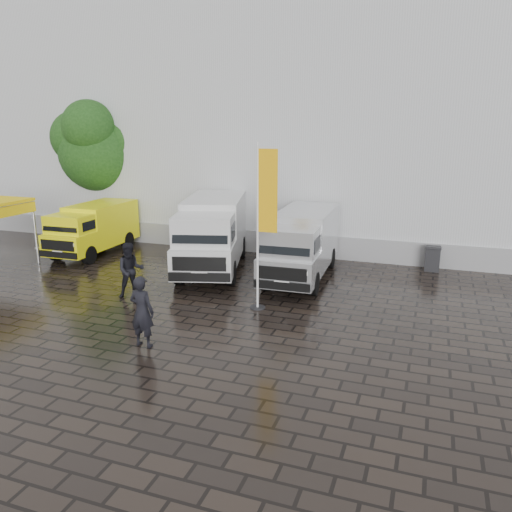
{
  "coord_description": "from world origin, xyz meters",
  "views": [
    {
      "loc": [
        5.36,
        -13.26,
        5.66
      ],
      "look_at": [
        -0.15,
        2.2,
        1.39
      ],
      "focal_mm": 35.0,
      "sensor_mm": 36.0,
      "label": 1
    }
  ],
  "objects": [
    {
      "name": "exhibition_hall",
      "position": [
        2.0,
        16.0,
        6.0
      ],
      "size": [
        44.0,
        16.0,
        12.0
      ],
      "primitive_type": "cube",
      "color": "silver",
      "rests_on": "ground"
    },
    {
      "name": "hall_plinth",
      "position": [
        2.0,
        7.95,
        0.5
      ],
      "size": [
        44.0,
        0.15,
        1.0
      ],
      "primitive_type": "cube",
      "color": "gray",
      "rests_on": "ground"
    },
    {
      "name": "ground",
      "position": [
        0.0,
        0.0,
        0.0
      ],
      "size": [
        120.0,
        120.0,
        0.0
      ],
      "primitive_type": "plane",
      "color": "black",
      "rests_on": "ground"
    },
    {
      "name": "flagpole",
      "position": [
        0.52,
        0.99,
        2.94
      ],
      "size": [
        0.88,
        0.5,
        5.24
      ],
      "color": "black",
      "rests_on": "ground"
    },
    {
      "name": "person_front",
      "position": [
        -1.57,
        -2.71,
        0.97
      ],
      "size": [
        0.74,
        0.51,
        1.94
      ],
      "primitive_type": "imported",
      "rotation": [
        0.0,
        0.0,
        3.08
      ],
      "color": "black",
      "rests_on": "ground"
    },
    {
      "name": "van_white",
      "position": [
        -2.89,
        4.7,
        1.42
      ],
      "size": [
        3.93,
        6.91,
        2.84
      ],
      "primitive_type": null,
      "rotation": [
        0.0,
        0.0,
        0.28
      ],
      "color": "silver",
      "rests_on": "ground"
    },
    {
      "name": "person_tent",
      "position": [
        -4.07,
        0.57,
        0.95
      ],
      "size": [
        1.17,
        1.13,
        1.9
      ],
      "primitive_type": "imported",
      "rotation": [
        0.0,
        0.0,
        0.65
      ],
      "color": "black",
      "rests_on": "ground"
    },
    {
      "name": "van_silver",
      "position": [
        0.8,
        4.7,
        1.27
      ],
      "size": [
        2.18,
        5.92,
        2.54
      ],
      "primitive_type": null,
      "rotation": [
        0.0,
        0.0,
        0.04
      ],
      "color": "silver",
      "rests_on": "ground"
    },
    {
      "name": "wheelie_bin",
      "position": [
        5.55,
        7.45,
        0.5
      ],
      "size": [
        0.62,
        0.62,
        1.01
      ],
      "primitive_type": "cube",
      "rotation": [
        0.0,
        0.0,
        0.02
      ],
      "color": "black",
      "rests_on": "ground"
    },
    {
      "name": "van_yellow",
      "position": [
        -9.05,
        5.14,
        1.12
      ],
      "size": [
        2.02,
        4.9,
        2.23
      ],
      "primitive_type": null,
      "rotation": [
        0.0,
        0.0,
        0.03
      ],
      "color": "#FFFB0D",
      "rests_on": "ground"
    },
    {
      "name": "tree",
      "position": [
        -11.09,
        8.75,
        4.63
      ],
      "size": [
        4.02,
        4.09,
        7.21
      ],
      "color": "black",
      "rests_on": "ground"
    }
  ]
}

